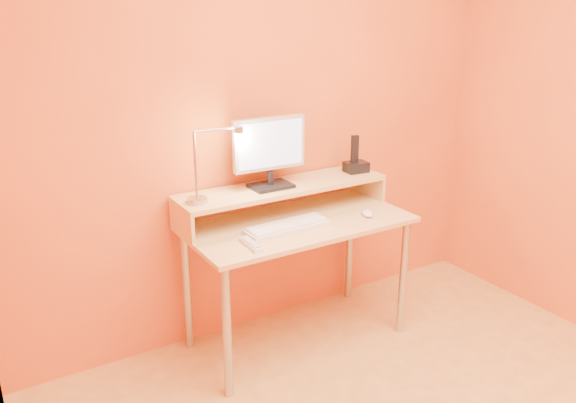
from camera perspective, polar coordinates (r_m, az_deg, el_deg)
wall_back at (r=3.15m, az=-2.11°, el=8.88°), size 3.00×0.04×2.50m
desk_leg_fl at (r=2.76m, az=-6.12°, el=-12.94°), size 0.04×0.04×0.69m
desk_leg_fr at (r=3.31m, az=11.44°, el=-7.49°), size 0.04×0.04×0.69m
desk_leg_bl at (r=3.17m, az=-10.08°, el=-8.71°), size 0.04×0.04×0.69m
desk_leg_br at (r=3.66m, az=6.16°, el=-4.59°), size 0.04×0.04×0.69m
desk_lower at (r=3.04m, az=0.98°, el=-2.18°), size 1.20×0.60×0.02m
shelf_riser_left at (r=2.89m, az=-10.59°, el=-1.95°), size 0.02×0.30×0.14m
shelf_riser_right at (r=3.45m, az=7.96°, el=1.70°), size 0.02×0.30×0.14m
desk_shelf at (r=3.10m, az=-0.48°, el=1.44°), size 1.20×0.30×0.02m
monitor_foot at (r=3.06m, az=-1.74°, el=1.59°), size 0.22×0.16×0.02m
monitor_neck at (r=3.05m, az=-1.75°, el=2.38°), size 0.04×0.04×0.07m
monitor_panel at (r=3.01m, az=-1.88°, el=5.80°), size 0.41×0.05×0.28m
monitor_back at (r=3.03m, az=-2.10°, el=5.89°), size 0.37×0.03×0.24m
monitor_screen at (r=2.99m, az=-1.71°, el=5.74°), size 0.37×0.02×0.24m
lamp_base at (r=2.85m, az=-9.05°, el=0.12°), size 0.10×0.10×0.02m
lamp_post at (r=2.80m, az=-9.23°, el=3.56°), size 0.01×0.01×0.33m
lamp_arm at (r=2.81m, az=-7.14°, el=7.16°), size 0.24×0.01×0.01m
lamp_head at (r=2.86m, az=-4.92°, el=7.15°), size 0.04×0.04×0.03m
lamp_bulb at (r=2.86m, az=-4.92°, el=6.84°), size 0.03×0.03×0.00m
phone_dock at (r=3.36m, az=6.82°, el=3.45°), size 0.14×0.11×0.06m
phone_handset at (r=3.33m, az=6.69°, el=5.24°), size 0.04×0.03×0.16m
phone_led at (r=3.35m, az=7.96°, el=3.35°), size 0.01×0.00×0.04m
keyboard at (r=2.92m, az=-0.06°, el=-2.57°), size 0.46×0.16×0.02m
mouse at (r=3.12m, az=7.96°, el=-1.17°), size 0.09×0.11×0.03m
remote_control at (r=2.72m, az=-3.72°, el=-4.29°), size 0.05×0.18×0.02m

